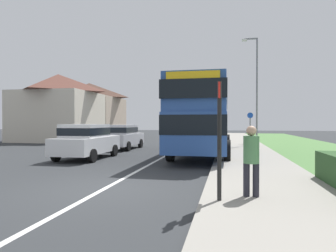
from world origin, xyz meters
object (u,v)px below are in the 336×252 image
at_px(parked_car_white, 87,140).
at_px(cycle_route_sign, 250,127).
at_px(double_decker_bus, 203,115).
at_px(parked_car_silver, 122,136).
at_px(pedestrian_at_stop, 251,158).
at_px(bus_stop_sign, 219,132).
at_px(street_lamp_mid, 256,85).

height_order(parked_car_white, cycle_route_sign, cycle_route_sign).
relative_size(double_decker_bus, parked_car_silver, 2.31).
distance_m(parked_car_silver, cycle_route_sign, 9.99).
xyz_separation_m(parked_car_silver, pedestrian_at_stop, (7.28, -11.66, 0.09)).
distance_m(double_decker_bus, pedestrian_at_stop, 9.30).
bearing_deg(bus_stop_sign, cycle_route_sign, 83.81).
xyz_separation_m(double_decker_bus, parked_car_silver, (-5.50, 2.60, -1.26)).
relative_size(parked_car_white, pedestrian_at_stop, 2.44).
bearing_deg(double_decker_bus, bus_stop_sign, -83.40).
distance_m(parked_car_white, bus_stop_sign, 9.48).
height_order(pedestrian_at_stop, street_lamp_mid, street_lamp_mid).
bearing_deg(bus_stop_sign, street_lamp_mid, 82.40).
distance_m(double_decker_bus, parked_car_silver, 6.21).
bearing_deg(cycle_route_sign, double_decker_bus, -110.77).
bearing_deg(parked_car_white, double_decker_bus, 25.89).
bearing_deg(cycle_route_sign, street_lamp_mid, -71.71).
distance_m(parked_car_white, parked_car_silver, 5.21).
bearing_deg(double_decker_bus, cycle_route_sign, 69.23).
relative_size(parked_car_white, parked_car_silver, 0.96).
bearing_deg(parked_car_silver, bus_stop_sign, -61.40).
bearing_deg(double_decker_bus, parked_car_white, -154.11).
distance_m(double_decker_bus, parked_car_white, 6.10).
relative_size(bus_stop_sign, street_lamp_mid, 0.33).
bearing_deg(cycle_route_sign, parked_car_white, -128.59).
distance_m(double_decker_bus, street_lamp_mid, 8.04).
bearing_deg(pedestrian_at_stop, cycle_route_sign, 85.92).
distance_m(pedestrian_at_stop, street_lamp_mid, 16.44).
bearing_deg(cycle_route_sign, parked_car_silver, -148.21).
relative_size(double_decker_bus, cycle_route_sign, 3.90).
bearing_deg(cycle_route_sign, bus_stop_sign, -96.19).
xyz_separation_m(double_decker_bus, street_lamp_mid, (3.29, 6.93, 2.40)).
distance_m(cycle_route_sign, street_lamp_mid, 3.27).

